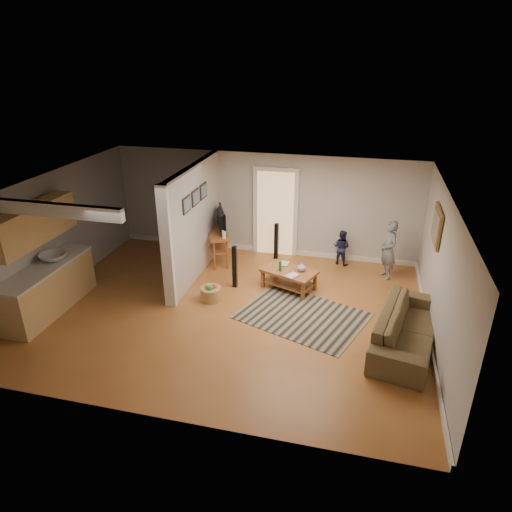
{
  "coord_description": "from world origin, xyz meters",
  "views": [
    {
      "loc": [
        2.34,
        -7.41,
        4.71
      ],
      "look_at": [
        0.46,
        0.3,
        1.1
      ],
      "focal_mm": 32.0,
      "sensor_mm": 36.0,
      "label": 1
    }
  ],
  "objects_px": {
    "sofa": "(405,345)",
    "speaker_right": "(276,241)",
    "tv_console": "(218,234)",
    "toddler": "(340,264)",
    "child": "(385,277)",
    "speaker_left": "(235,267)",
    "toy_basket": "(211,293)",
    "coffee_table": "(290,274)"
  },
  "relations": [
    {
      "from": "tv_console",
      "to": "child",
      "type": "height_order",
      "value": "tv_console"
    },
    {
      "from": "speaker_left",
      "to": "tv_console",
      "type": "bearing_deg",
      "value": 121.1
    },
    {
      "from": "speaker_left",
      "to": "speaker_right",
      "type": "height_order",
      "value": "speaker_left"
    },
    {
      "from": "sofa",
      "to": "toy_basket",
      "type": "relative_size",
      "value": 5.44
    },
    {
      "from": "speaker_left",
      "to": "speaker_right",
      "type": "distance_m",
      "value": 1.72
    },
    {
      "from": "coffee_table",
      "to": "child",
      "type": "relative_size",
      "value": 0.95
    },
    {
      "from": "sofa",
      "to": "child",
      "type": "relative_size",
      "value": 1.73
    },
    {
      "from": "sofa",
      "to": "tv_console",
      "type": "distance_m",
      "value": 5.01
    },
    {
      "from": "speaker_right",
      "to": "child",
      "type": "xyz_separation_m",
      "value": [
        2.6,
        -0.38,
        -0.46
      ]
    },
    {
      "from": "coffee_table",
      "to": "toddler",
      "type": "distance_m",
      "value": 1.84
    },
    {
      "from": "tv_console",
      "to": "coffee_table",
      "type": "bearing_deg",
      "value": -52.63
    },
    {
      "from": "sofa",
      "to": "child",
      "type": "distance_m",
      "value": 2.61
    },
    {
      "from": "speaker_left",
      "to": "toddler",
      "type": "xyz_separation_m",
      "value": [
        2.13,
        1.72,
        -0.47
      ]
    },
    {
      "from": "tv_console",
      "to": "speaker_left",
      "type": "bearing_deg",
      "value": -82.8
    },
    {
      "from": "toddler",
      "to": "child",
      "type": "bearing_deg",
      "value": 176.35
    },
    {
      "from": "tv_console",
      "to": "speaker_left",
      "type": "distance_m",
      "value": 1.45
    },
    {
      "from": "coffee_table",
      "to": "tv_console",
      "type": "height_order",
      "value": "tv_console"
    },
    {
      "from": "toy_basket",
      "to": "toddler",
      "type": "bearing_deg",
      "value": 44.32
    },
    {
      "from": "coffee_table",
      "to": "toy_basket",
      "type": "height_order",
      "value": "coffee_table"
    },
    {
      "from": "sofa",
      "to": "toy_basket",
      "type": "xyz_separation_m",
      "value": [
        -3.8,
        0.69,
        0.16
      ]
    },
    {
      "from": "speaker_right",
      "to": "tv_console",
      "type": "bearing_deg",
      "value": -157.51
    },
    {
      "from": "tv_console",
      "to": "toddler",
      "type": "bearing_deg",
      "value": -14.78
    },
    {
      "from": "tv_console",
      "to": "speaker_right",
      "type": "xyz_separation_m",
      "value": [
        1.34,
        0.4,
        -0.22
      ]
    },
    {
      "from": "child",
      "to": "toddler",
      "type": "distance_m",
      "value": 1.15
    },
    {
      "from": "toddler",
      "to": "tv_console",
      "type": "bearing_deg",
      "value": 31.04
    },
    {
      "from": "child",
      "to": "toy_basket",
      "type": "bearing_deg",
      "value": -85.91
    },
    {
      "from": "toy_basket",
      "to": "child",
      "type": "relative_size",
      "value": 0.32
    },
    {
      "from": "coffee_table",
      "to": "child",
      "type": "xyz_separation_m",
      "value": [
        2.02,
        1.04,
        -0.34
      ]
    },
    {
      "from": "tv_console",
      "to": "toy_basket",
      "type": "height_order",
      "value": "tv_console"
    },
    {
      "from": "sofa",
      "to": "speaker_right",
      "type": "relative_size",
      "value": 2.51
    },
    {
      "from": "speaker_left",
      "to": "toy_basket",
      "type": "relative_size",
      "value": 2.22
    },
    {
      "from": "child",
      "to": "sofa",
      "type": "bearing_deg",
      "value": -17.94
    },
    {
      "from": "coffee_table",
      "to": "toy_basket",
      "type": "relative_size",
      "value": 2.99
    },
    {
      "from": "speaker_left",
      "to": "coffee_table",
      "type": "bearing_deg",
      "value": 8.95
    },
    {
      "from": "coffee_table",
      "to": "speaker_right",
      "type": "xyz_separation_m",
      "value": [
        -0.58,
        1.42,
        0.12
      ]
    },
    {
      "from": "coffee_table",
      "to": "speaker_right",
      "type": "relative_size",
      "value": 1.37
    },
    {
      "from": "sofa",
      "to": "toddler",
      "type": "xyz_separation_m",
      "value": [
        -1.35,
        3.08,
        0.0
      ]
    },
    {
      "from": "coffee_table",
      "to": "speaker_left",
      "type": "relative_size",
      "value": 1.35
    },
    {
      "from": "toy_basket",
      "to": "speaker_left",
      "type": "bearing_deg",
      "value": 64.81
    },
    {
      "from": "sofa",
      "to": "toy_basket",
      "type": "height_order",
      "value": "toy_basket"
    },
    {
      "from": "sofa",
      "to": "speaker_right",
      "type": "distance_m",
      "value": 4.18
    },
    {
      "from": "child",
      "to": "speaker_left",
      "type": "bearing_deg",
      "value": -93.32
    }
  ]
}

